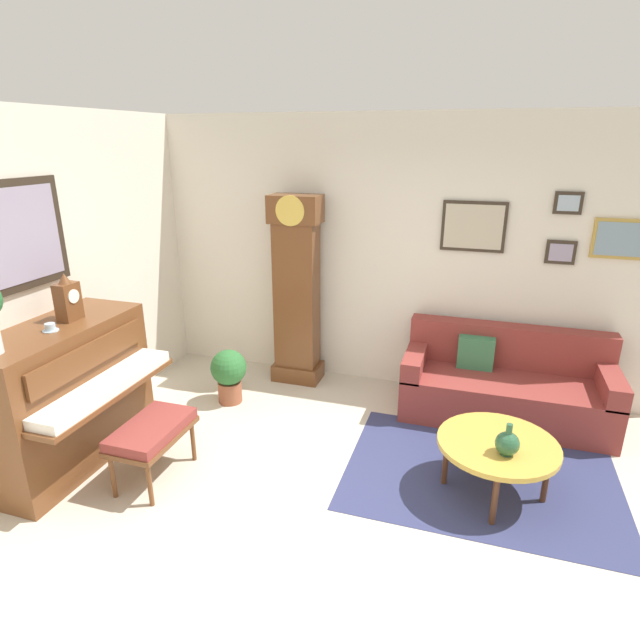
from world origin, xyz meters
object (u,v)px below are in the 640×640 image
piano_bench (152,433)px  grandfather_clock (297,296)px  coffee_table (498,446)px  piano (66,395)px  mantel_clock (68,299)px  green_jug (507,443)px  potted_plant (229,373)px  couch (505,385)px  teacup (50,328)px

piano_bench → grandfather_clock: size_ratio=0.34×
coffee_table → piano: bearing=-169.9°
mantel_clock → green_jug: (3.39, 0.27, -0.82)m
piano_bench → coffee_table: (2.54, 0.61, 0.00)m
piano_bench → coffee_table: piano_bench is taller
grandfather_clock → potted_plant: bearing=-123.6°
couch → teacup: 3.99m
green_jug → couch: bearing=88.7°
couch → mantel_clock: size_ratio=5.00×
mantel_clock → grandfather_clock: bearing=55.8°
piano → coffee_table: 3.39m
mantel_clock → couch: bearing=26.1°
piano → grandfather_clock: size_ratio=0.71×
coffee_table → teacup: teacup is taller
green_jug → potted_plant: 2.76m
piano_bench → potted_plant: (-0.02, 1.32, -0.08)m
potted_plant → mantel_clock: bearing=-124.6°
grandfather_clock → coffee_table: grandfather_clock is taller
mantel_clock → teacup: (0.04, -0.26, -0.15)m
grandfather_clock → coffee_table: size_ratio=2.31×
piano → green_jug: (3.39, 0.45, -0.07)m
coffee_table → teacup: 3.45m
piano_bench → grandfather_clock: (0.46, 2.03, 0.56)m
piano_bench → couch: bearing=35.6°
grandfather_clock → couch: size_ratio=1.07×
coffee_table → potted_plant: size_ratio=1.57×
couch → green_jug: couch is taller
teacup → potted_plant: teacup is taller
couch → piano: bearing=-151.5°
grandfather_clock → teacup: grandfather_clock is taller
piano_bench → green_jug: size_ratio=2.92×
green_jug → grandfather_clock: bearing=143.7°
grandfather_clock → teacup: size_ratio=17.50×
grandfather_clock → couch: 2.27m
couch → potted_plant: couch is taller
grandfather_clock → green_jug: bearing=-36.3°
piano → couch: piano is taller
mantel_clock → green_jug: size_ratio=1.58×
mantel_clock → potted_plant: (0.77, 1.12, -1.03)m
coffee_table → green_jug: bearing=-70.8°
coffee_table → mantel_clock: bearing=-173.0°
couch → potted_plant: 2.70m
couch → green_jug: 1.43m
coffee_table → potted_plant: (-2.56, 0.71, -0.09)m
piano_bench → teacup: 1.09m
piano → mantel_clock: (0.00, 0.18, 0.75)m
couch → coffee_table: couch is taller
grandfather_clock → piano_bench: bearing=-102.7°
grandfather_clock → teacup: 2.43m
couch → teacup: (-3.37, -1.94, 0.89)m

